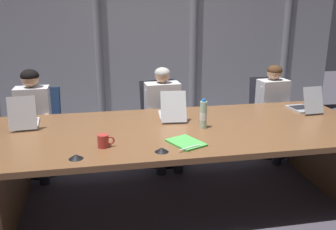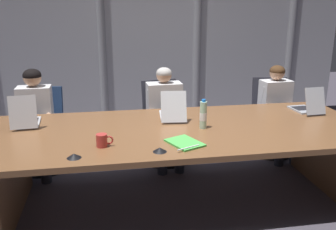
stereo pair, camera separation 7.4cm
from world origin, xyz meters
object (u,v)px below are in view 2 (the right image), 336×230
Objects in this scene: office_chair_center at (270,124)px; conference_mic_middle at (74,156)px; water_bottle_primary at (203,115)px; laptop_left_mid at (172,112)px; person_center at (278,106)px; laptop_center at (307,107)px; conference_mic_right_side at (160,150)px; office_chair_left_mid at (164,130)px; person_left_mid at (166,111)px; laptop_left_end at (26,119)px; office_chair_left_end at (43,138)px; spiral_notepad at (185,143)px; coffee_mug_near at (102,140)px; person_left_end at (35,116)px.

conference_mic_middle is (-2.33, -1.60, 0.40)m from office_chair_center.
water_bottle_primary is at bearing 24.17° from conference_mic_middle.
laptop_left_mid is 1.54m from person_center.
laptop_center reaches higher than conference_mic_right_side.
person_left_mid is (-0.00, -0.16, 0.29)m from office_chair_left_mid.
laptop_left_end reaches higher than laptop_left_mid.
water_bottle_primary is at bearing 1.30° from office_chair_left_mid.
office_chair_left_mid is 0.84× the size of person_center.
office_chair_left_end is at bearing 107.31° from conference_mic_middle.
person_center is at bearing 95.56° from office_chair_left_end.
water_bottle_primary is (-1.23, -0.34, 0.07)m from laptop_center.
office_chair_center is 2.56× the size of spiral_notepad.
laptop_left_mid is at bearing -94.63° from laptop_left_end.
conference_mic_right_side is (1.15, -1.59, 0.41)m from office_chair_left_end.
coffee_mug_near is (-0.70, -0.67, -0.01)m from laptop_left_mid.
office_chair_left_mid is at bearing -81.09° from office_chair_center.
person_left_end is at bearing -92.33° from person_left_mid.
coffee_mug_near is at bearing 35.69° from office_chair_left_end.
person_center is at bearing -1.93° from laptop_center.
conference_mic_right_side is (0.65, 0.01, 0.00)m from conference_mic_middle.
spiral_notepad is (-1.46, -1.29, 0.11)m from person_center.
coffee_mug_near is at bearing -161.32° from water_bottle_primary.
laptop_left_end is 1.02× the size of laptop_center.
person_left_mid is 1.30m from spiral_notepad.
laptop_center reaches higher than coffee_mug_near.
person_left_mid reaches higher than person_center.
conference_mic_right_side is (-0.28, -1.43, 0.11)m from person_left_mid.
spiral_notepad is at bearing -4.76° from person_left_mid.
office_chair_center is at bearing 33.51° from coffee_mug_near.
office_chair_left_mid reaches higher than conference_mic_middle.
conference_mic_middle is (-2.33, -1.43, 0.12)m from person_center.
laptop_center is 3.64× the size of conference_mic_middle.
office_chair_center is 6.82× the size of coffee_mug_near.
coffee_mug_near reaches higher than conference_mic_middle.
person_left_end is at bearing 150.59° from water_bottle_primary.
person_center is at bearing -83.45° from laptop_left_end.
laptop_left_end is 0.42× the size of office_chair_left_mid.
laptop_left_mid reaches higher than conference_mic_right_side.
spiral_notepad is at bearing 111.13° from laptop_center.
office_chair_left_end is at bearing 125.90° from conference_mic_right_side.
person_left_mid is (1.43, -0.16, 0.30)m from office_chair_left_end.
person_left_mid is at bearing 59.87° from coffee_mug_near.
spiral_notepad is (0.23, 0.13, -0.01)m from conference_mic_right_side.
person_left_mid is at bearing -94.45° from person_center.
person_left_end reaches higher than conference_mic_right_side.
laptop_center is at bearing 64.95° from person_left_mid.
person_center is (0.00, -0.16, 0.29)m from office_chair_center.
person_left_mid reaches higher than water_bottle_primary.
laptop_left_mid is 4.21× the size of conference_mic_middle.
laptop_left_mid is 0.48× the size of office_chair_left_mid.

